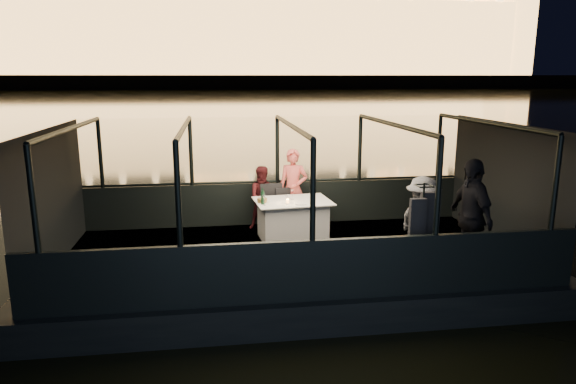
{
  "coord_description": "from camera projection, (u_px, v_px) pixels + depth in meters",
  "views": [
    {
      "loc": [
        -1.3,
        -8.68,
        3.62
      ],
      "look_at": [
        0.0,
        0.4,
        1.55
      ],
      "focal_mm": 32.0,
      "sensor_mm": 36.0,
      "label": 1
    }
  ],
  "objects": [
    {
      "name": "chair_port_right",
      "position": [
        287.0,
        211.0,
        10.45
      ],
      "size": [
        0.46,
        0.46,
        0.88
      ],
      "primitive_type": "cube",
      "rotation": [
        0.0,
        0.0,
        0.14
      ],
      "color": "black",
      "rests_on": "boat_deck"
    },
    {
      "name": "cabin_glass_port",
      "position": [
        277.0,
        150.0,
        10.83
      ],
      "size": [
        8.0,
        0.02,
        1.4
      ],
      "primitive_type": null,
      "color": "#99B2B2",
      "rests_on": "gunwale_port"
    },
    {
      "name": "boat_deck",
      "position": [
        291.0,
        255.0,
        9.25
      ],
      "size": [
        8.0,
        4.0,
        0.04
      ],
      "primitive_type": "cube",
      "color": "black",
      "rests_on": "boat_hull"
    },
    {
      "name": "chair_port_left",
      "position": [
        272.0,
        211.0,
        10.41
      ],
      "size": [
        0.45,
        0.45,
        0.97
      ],
      "primitive_type": "cube",
      "rotation": [
        0.0,
        0.0,
        -0.0
      ],
      "color": "black",
      "rests_on": "boat_deck"
    },
    {
      "name": "boat_hull",
      "position": [
        291.0,
        280.0,
        9.36
      ],
      "size": [
        8.6,
        4.4,
        1.0
      ],
      "primitive_type": "cube",
      "color": "black",
      "rests_on": "river_water"
    },
    {
      "name": "end_wall_aft",
      "position": [
        503.0,
        185.0,
        9.54
      ],
      "size": [
        0.02,
        4.0,
        2.3
      ],
      "primitive_type": null,
      "color": "black",
      "rests_on": "boat_deck"
    },
    {
      "name": "gunwale_port",
      "position": [
        278.0,
        203.0,
        11.08
      ],
      "size": [
        8.0,
        0.08,
        0.9
      ],
      "primitive_type": "cube",
      "color": "black",
      "rests_on": "boat_deck"
    },
    {
      "name": "gunwale_starboard",
      "position": [
        312.0,
        271.0,
        7.22
      ],
      "size": [
        8.0,
        0.08,
        0.9
      ],
      "primitive_type": "cube",
      "color": "black",
      "rests_on": "boat_deck"
    },
    {
      "name": "end_wall_fore",
      "position": [
        51.0,
        199.0,
        8.44
      ],
      "size": [
        0.02,
        4.0,
        2.3
      ],
      "primitive_type": null,
      "color": "black",
      "rests_on": "boat_deck"
    },
    {
      "name": "river_water",
      "position": [
        222.0,
        98.0,
        86.61
      ],
      "size": [
        500.0,
        500.0,
        0.0
      ],
      "primitive_type": "plane",
      "color": "black",
      "rests_on": "ground"
    },
    {
      "name": "passenger_dark",
      "position": [
        470.0,
        222.0,
        8.19
      ],
      "size": [
        0.53,
        1.13,
        1.88
      ],
      "primitive_type": "imported",
      "rotation": [
        0.0,
        0.0,
        4.77
      ],
      "color": "black",
      "rests_on": "boat_deck"
    },
    {
      "name": "embankment",
      "position": [
        216.0,
        83.0,
        211.93
      ],
      "size": [
        400.0,
        140.0,
        6.0
      ],
      "primitive_type": "cube",
      "color": "#423D33",
      "rests_on": "ground"
    },
    {
      "name": "person_man_maroon",
      "position": [
        264.0,
        194.0,
        10.59
      ],
      "size": [
        0.65,
        0.51,
        1.33
      ],
      "primitive_type": "imported",
      "rotation": [
        0.0,
        0.0,
        0.03
      ],
      "color": "#421215",
      "rests_on": "boat_deck"
    },
    {
      "name": "person_woman_coral",
      "position": [
        293.0,
        193.0,
        10.67
      ],
      "size": [
        0.7,
        0.58,
        1.67
      ],
      "primitive_type": "imported",
      "rotation": [
        0.0,
        0.0,
        -0.34
      ],
      "color": "#D9584F",
      "rests_on": "boat_deck"
    },
    {
      "name": "wine_glass_red",
      "position": [
        292.0,
        195.0,
        10.01
      ],
      "size": [
        0.08,
        0.08,
        0.19
      ],
      "primitive_type": null,
      "rotation": [
        0.0,
        0.0,
        -0.35
      ],
      "color": "silver",
      "rests_on": "dining_table_central"
    },
    {
      "name": "canopy_ribs",
      "position": [
        291.0,
        191.0,
        8.99
      ],
      "size": [
        8.0,
        4.0,
        2.3
      ],
      "primitive_type": null,
      "color": "black",
      "rests_on": "boat_deck"
    },
    {
      "name": "cabin_roof_glass",
      "position": [
        291.0,
        126.0,
        8.74
      ],
      "size": [
        8.0,
        4.0,
        0.02
      ],
      "primitive_type": null,
      "color": "#99B2B2",
      "rests_on": "boat_deck"
    },
    {
      "name": "wine_bottle",
      "position": [
        263.0,
        196.0,
        9.64
      ],
      "size": [
        0.08,
        0.08,
        0.31
      ],
      "primitive_type": "cylinder",
      "rotation": [
        0.0,
        0.0,
        -0.25
      ],
      "color": "#14381F",
      "rests_on": "dining_table_central"
    },
    {
      "name": "wine_glass_white",
      "position": [
        264.0,
        201.0,
        9.56
      ],
      "size": [
        0.08,
        0.08,
        0.19
      ],
      "primitive_type": null,
      "rotation": [
        0.0,
        0.0,
        0.21
      ],
      "color": "white",
      "rests_on": "dining_table_central"
    },
    {
      "name": "wine_glass_empty",
      "position": [
        286.0,
        200.0,
        9.62
      ],
      "size": [
        0.08,
        0.08,
        0.18
      ],
      "primitive_type": null,
      "rotation": [
        0.0,
        0.0,
        0.33
      ],
      "color": "white",
      "rests_on": "dining_table_central"
    },
    {
      "name": "bread_basket",
      "position": [
        262.0,
        200.0,
        9.81
      ],
      "size": [
        0.25,
        0.25,
        0.08
      ],
      "primitive_type": "cylinder",
      "rotation": [
        0.0,
        0.0,
        -0.41
      ],
      "color": "brown",
      "rests_on": "dining_table_central"
    },
    {
      "name": "plate_far",
      "position": [
        267.0,
        201.0,
        9.87
      ],
      "size": [
        0.22,
        0.22,
        0.01
      ],
      "primitive_type": "cylinder",
      "rotation": [
        0.0,
        0.0,
        0.05
      ],
      "color": "white",
      "rests_on": "dining_table_central"
    },
    {
      "name": "passenger_stripe",
      "position": [
        422.0,
        217.0,
        8.45
      ],
      "size": [
        0.8,
        1.11,
        1.54
      ],
      "primitive_type": "imported",
      "rotation": [
        0.0,
        0.0,
        1.83
      ],
      "color": "silver",
      "rests_on": "boat_deck"
    },
    {
      "name": "dining_table_central",
      "position": [
        293.0,
        219.0,
        10.04
      ],
      "size": [
        1.54,
        1.18,
        0.77
      ],
      "primitive_type": "cube",
      "rotation": [
        0.0,
        0.0,
        0.09
      ],
      "color": "white",
      "rests_on": "boat_deck"
    },
    {
      "name": "coat_stand",
      "position": [
        422.0,
        227.0,
        7.73
      ],
      "size": [
        0.51,
        0.44,
        1.58
      ],
      "primitive_type": null,
      "rotation": [
        0.0,
        0.0,
        -0.22
      ],
      "color": "black",
      "rests_on": "boat_deck"
    },
    {
      "name": "cabin_glass_starboard",
      "position": [
        313.0,
        191.0,
        6.96
      ],
      "size": [
        8.0,
        0.02,
        1.4
      ],
      "primitive_type": null,
      "color": "#99B2B2",
      "rests_on": "gunwale_starboard"
    },
    {
      "name": "plate_near",
      "position": [
        301.0,
        204.0,
        9.69
      ],
      "size": [
        0.26,
        0.26,
        0.01
      ],
      "primitive_type": "cylinder",
      "rotation": [
        0.0,
        0.0,
        -0.13
      ],
      "color": "silver",
      "rests_on": "dining_table_central"
    },
    {
      "name": "amber_candle",
      "position": [
        288.0,
        201.0,
        9.76
      ],
      "size": [
        0.05,
        0.05,
        0.08
      ],
      "primitive_type": "cylinder",
      "rotation": [
        0.0,
        0.0,
        0.02
      ],
      "color": "#FF9D3F",
      "rests_on": "dining_table_central"
    }
  ]
}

